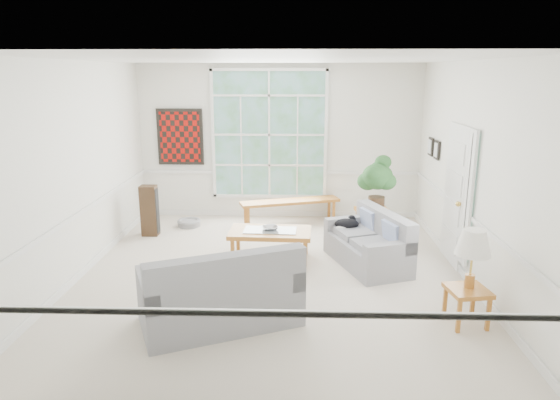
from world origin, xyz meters
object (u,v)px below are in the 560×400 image
at_px(loveseat_right, 367,239).
at_px(end_table, 373,225).
at_px(loveseat_front, 220,284).
at_px(coffee_table, 270,245).
at_px(side_table, 466,306).

bearing_deg(loveseat_right, end_table, 57.17).
height_order(loveseat_front, end_table, loveseat_front).
bearing_deg(coffee_table, loveseat_right, -4.41).
relative_size(loveseat_right, loveseat_front, 0.85).
xyz_separation_m(loveseat_front, end_table, (2.20, 2.98, -0.20)).
bearing_deg(side_table, loveseat_front, -179.12).
height_order(loveseat_right, end_table, loveseat_right).
distance_m(loveseat_right, end_table, 1.15).
relative_size(end_table, side_table, 1.24).
bearing_deg(end_table, loveseat_front, -126.47).
xyz_separation_m(loveseat_right, loveseat_front, (-1.94, -1.86, 0.07)).
relative_size(loveseat_front, side_table, 3.96).
bearing_deg(loveseat_front, side_table, -22.50).
bearing_deg(loveseat_front, loveseat_right, 20.35).
height_order(end_table, side_table, end_table).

